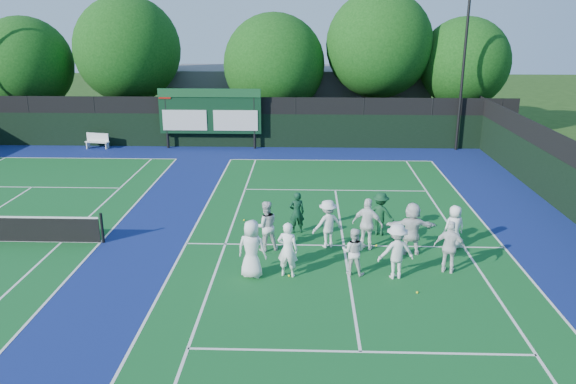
{
  "coord_description": "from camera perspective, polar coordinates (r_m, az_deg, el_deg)",
  "views": [
    {
      "loc": [
        -1.33,
        -16.95,
        7.63
      ],
      "look_at": [
        -2.0,
        3.0,
        1.3
      ],
      "focal_mm": 35.0,
      "sensor_mm": 36.0,
      "label": 1
    }
  ],
  "objects": [
    {
      "name": "tennis_ball_5",
      "position": [
        19.64,
        8.97,
        -5.39
      ],
      "size": [
        0.07,
        0.07,
        0.07
      ],
      "primitive_type": "sphere",
      "color": "yellow",
      "rests_on": "ground"
    },
    {
      "name": "player_back_2",
      "position": [
        19.05,
        8.09,
        -3.27
      ],
      "size": [
        1.15,
        0.81,
        1.81
      ],
      "primitive_type": "imported",
      "rotation": [
        0.0,
        0.0,
        2.75
      ],
      "color": "white",
      "rests_on": "ground"
    },
    {
      "name": "coach_right",
      "position": [
        20.4,
        9.36,
        -2.22
      ],
      "size": [
        1.18,
        0.92,
        1.6
      ],
      "primitive_type": "imported",
      "rotation": [
        0.0,
        0.0,
        2.78
      ],
      "color": "#103B1F",
      "rests_on": "ground"
    },
    {
      "name": "near_court",
      "position": [
        19.55,
        5.7,
        -5.44
      ],
      "size": [
        11.05,
        23.85,
        0.01
      ],
      "color": "#105220",
      "rests_on": "ground"
    },
    {
      "name": "back_fence",
      "position": [
        33.87,
        -6.08,
        6.82
      ],
      "size": [
        34.0,
        0.08,
        3.0
      ],
      "color": "black",
      "rests_on": "ground"
    },
    {
      "name": "clubhouse",
      "position": [
        41.35,
        0.99,
        9.77
      ],
      "size": [
        18.0,
        6.0,
        4.0
      ],
      "primitive_type": "cube",
      "color": "slate",
      "rests_on": "ground"
    },
    {
      "name": "scoreboard",
      "position": [
        33.48,
        -7.95,
        8.08
      ],
      "size": [
        6.0,
        0.21,
        3.55
      ],
      "color": "black",
      "rests_on": "ground"
    },
    {
      "name": "tree_e",
      "position": [
        38.01,
        17.65,
        12.19
      ],
      "size": [
        5.66,
        5.66,
        7.56
      ],
      "color": "black",
      "rests_on": "ground"
    },
    {
      "name": "ground",
      "position": [
        18.64,
        5.88,
        -6.67
      ],
      "size": [
        120.0,
        120.0,
        0.0
      ],
      "primitive_type": "plane",
      "color": "#1C3B10",
      "rests_on": "ground"
    },
    {
      "name": "player_back_0",
      "position": [
        18.83,
        -2.28,
        -3.46
      ],
      "size": [
        1.0,
        0.88,
        1.74
      ],
      "primitive_type": "imported",
      "rotation": [
        0.0,
        0.0,
        3.44
      ],
      "color": "silver",
      "rests_on": "ground"
    },
    {
      "name": "player_front_0",
      "position": [
        16.96,
        -3.7,
        -5.8
      ],
      "size": [
        0.99,
        0.76,
        1.82
      ],
      "primitive_type": "imported",
      "rotation": [
        0.0,
        0.0,
        2.91
      ],
      "color": "white",
      "rests_on": "ground"
    },
    {
      "name": "player_back_3",
      "position": [
        18.98,
        12.46,
        -3.64
      ],
      "size": [
        1.66,
        0.53,
        1.79
      ],
      "primitive_type": "imported",
      "rotation": [
        0.0,
        0.0,
        3.14
      ],
      "color": "white",
      "rests_on": "ground"
    },
    {
      "name": "light_pole_right",
      "position": [
        33.85,
        17.63,
        14.55
      ],
      "size": [
        1.2,
        0.3,
        10.12
      ],
      "color": "black",
      "rests_on": "ground"
    },
    {
      "name": "tennis_ball_1",
      "position": [
        21.05,
        12.32,
        -3.99
      ],
      "size": [
        0.07,
        0.07,
        0.07
      ],
      "primitive_type": "sphere",
      "color": "yellow",
      "rests_on": "ground"
    },
    {
      "name": "player_front_2",
      "position": [
        17.27,
        6.66,
        -6.02
      ],
      "size": [
        0.84,
        0.73,
        1.5
      ],
      "primitive_type": "imported",
      "rotation": [
        0.0,
        0.0,
        2.89
      ],
      "color": "silver",
      "rests_on": "ground"
    },
    {
      "name": "player_back_4",
      "position": [
        19.82,
        16.53,
        -3.44
      ],
      "size": [
        0.85,
        0.67,
        1.53
      ],
      "primitive_type": "imported",
      "rotation": [
        0.0,
        0.0,
        3.42
      ],
      "color": "white",
      "rests_on": "ground"
    },
    {
      "name": "bench",
      "position": [
        35.36,
        -18.79,
        5.0
      ],
      "size": [
        1.48,
        0.68,
        0.91
      ],
      "color": "silver",
      "rests_on": "ground"
    },
    {
      "name": "tree_a",
      "position": [
        40.91,
        -24.89,
        11.45
      ],
      "size": [
        6.1,
        6.1,
        7.59
      ],
      "color": "black",
      "rests_on": "ground"
    },
    {
      "name": "coach_left",
      "position": [
        20.33,
        0.89,
        -2.11
      ],
      "size": [
        0.63,
        0.48,
        1.55
      ],
      "primitive_type": "imported",
      "rotation": [
        0.0,
        0.0,
        3.34
      ],
      "color": "#0E331F",
      "rests_on": "ground"
    },
    {
      "name": "court_apron",
      "position": [
        20.06,
        -11.74,
        -5.15
      ],
      "size": [
        34.0,
        32.0,
        0.01
      ],
      "primitive_type": "cube",
      "color": "navy",
      "rests_on": "ground"
    },
    {
      "name": "tennis_ball_3",
      "position": [
        21.8,
        -4.49,
        -2.86
      ],
      "size": [
        0.07,
        0.07,
        0.07
      ],
      "primitive_type": "sphere",
      "color": "yellow",
      "rests_on": "ground"
    },
    {
      "name": "tree_d",
      "position": [
        36.88,
        9.46,
        14.29
      ],
      "size": [
        6.65,
        6.65,
        9.15
      ],
      "color": "black",
      "rests_on": "ground"
    },
    {
      "name": "player_back_1",
      "position": [
        19.13,
        4.05,
        -3.24
      ],
      "size": [
        1.25,
        1.01,
        1.68
      ],
      "primitive_type": "imported",
      "rotation": [
        0.0,
        0.0,
        3.56
      ],
      "color": "silver",
      "rests_on": "ground"
    },
    {
      "name": "player_front_3",
      "position": [
        17.18,
        10.95,
        -5.94
      ],
      "size": [
        1.22,
        0.85,
        1.73
      ],
      "primitive_type": "imported",
      "rotation": [
        0.0,
        0.0,
        3.34
      ],
      "color": "silver",
      "rests_on": "ground"
    },
    {
      "name": "player_front_1",
      "position": [
        16.97,
        -0.03,
        -5.88
      ],
      "size": [
        0.71,
        0.55,
        1.74
      ],
      "primitive_type": "imported",
      "rotation": [
        0.0,
        0.0,
        2.91
      ],
      "color": "white",
      "rests_on": "ground"
    },
    {
      "name": "player_front_4",
      "position": [
        17.93,
        16.13,
        -5.41
      ],
      "size": [
        1.06,
        0.73,
        1.68
      ],
      "primitive_type": "imported",
      "rotation": [
        0.0,
        0.0,
        2.78
      ],
      "color": "white",
      "rests_on": "ground"
    },
    {
      "name": "tennis_ball_2",
      "position": [
        16.73,
        13.0,
        -9.91
      ],
      "size": [
        0.07,
        0.07,
        0.07
      ],
      "primitive_type": "sphere",
      "color": "yellow",
      "rests_on": "ground"
    },
    {
      "name": "tree_c",
      "position": [
        36.73,
        -1.18,
        12.57
      ],
      "size": [
        6.45,
        6.45,
        7.81
      ],
      "color": "black",
      "rests_on": "ground"
    },
    {
      "name": "tennis_ball_0",
      "position": [
        17.27,
        0.11,
        -8.51
      ],
      "size": [
        0.07,
        0.07,
        0.07
      ],
      "primitive_type": "sphere",
      "color": "yellow",
      "rests_on": "ground"
    },
    {
      "name": "tree_b",
      "position": [
        38.32,
        -15.72,
        13.52
      ],
      "size": [
        6.72,
        6.72,
        8.86
      ],
      "color": "black",
      "rests_on": "ground"
    }
  ]
}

